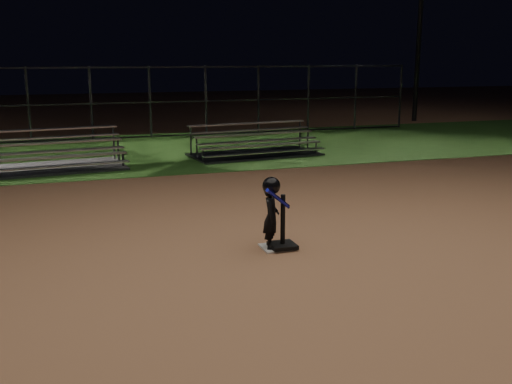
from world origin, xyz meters
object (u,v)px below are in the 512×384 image
object	(u,v)px
child_batter	(271,211)
bleacher_left	(42,162)
batting_tee	(283,238)
bleacher_right	(255,149)
light_pole_right	(422,5)
home_plate	(276,247)

from	to	relation	value
child_batter	bleacher_left	xyz separation A→B (m)	(-3.43, 7.70, -0.38)
batting_tee	bleacher_left	size ratio (longest dim) A/B	0.19
batting_tee	bleacher_left	bearing A→B (deg)	114.87
child_batter	bleacher_left	size ratio (longest dim) A/B	0.26
bleacher_right	light_pole_right	bearing A→B (deg)	28.49
child_batter	light_pole_right	bearing A→B (deg)	-16.27
home_plate	batting_tee	xyz separation A→B (m)	(0.07, -0.06, 0.16)
child_batter	bleacher_right	xyz separation A→B (m)	(2.40, 8.20, -0.40)
home_plate	light_pole_right	xyz separation A→B (m)	(12.00, 14.94, 4.93)
home_plate	light_pole_right	world-z (taller)	light_pole_right
home_plate	batting_tee	distance (m)	0.19
batting_tee	child_batter	size ratio (longest dim) A/B	0.74
light_pole_right	batting_tee	bearing A→B (deg)	-128.48
child_batter	light_pole_right	size ratio (longest dim) A/B	0.13
bleacher_left	light_pole_right	xyz separation A→B (m)	(15.52, 7.25, 4.74)
bleacher_right	light_pole_right	size ratio (longest dim) A/B	0.46
home_plate	bleacher_left	xyz separation A→B (m)	(-3.52, 7.69, 0.19)
home_plate	bleacher_left	world-z (taller)	bleacher_left
child_batter	light_pole_right	world-z (taller)	light_pole_right
home_plate	light_pole_right	bearing A→B (deg)	51.23
batting_tee	bleacher_right	size ratio (longest dim) A/B	0.21
bleacher_right	batting_tee	bearing A→B (deg)	-111.55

